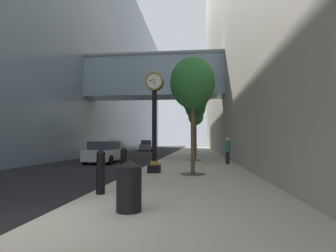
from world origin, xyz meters
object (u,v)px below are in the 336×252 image
(bollard_second, at_px, (124,164))
(car_silver_near, at_px, (105,152))
(street_tree_mid_near, at_px, (195,99))
(pedestrian_walking, at_px, (227,150))
(street_tree_mid_far, at_px, (195,108))
(bollard_nearest, at_px, (101,171))
(street_tree_near, at_px, (193,84))
(car_grey_mid, at_px, (147,146))
(street_tree_far, at_px, (196,117))
(street_clock, at_px, (154,116))
(trash_bin, at_px, (129,185))

(bollard_second, distance_m, car_silver_near, 10.66)
(street_tree_mid_near, bearing_deg, pedestrian_walking, -57.95)
(bollard_second, xyz_separation_m, street_tree_mid_far, (2.43, 20.07, 4.46))
(bollard_nearest, distance_m, car_silver_near, 12.85)
(street_tree_mid_far, relative_size, car_silver_near, 1.37)
(street_tree_near, xyz_separation_m, car_grey_mid, (-7.85, 31.50, -3.28))
(street_tree_mid_far, bearing_deg, car_silver_near, -122.52)
(bollard_nearest, bearing_deg, car_silver_near, 108.51)
(street_tree_near, xyz_separation_m, pedestrian_walking, (2.08, 5.51, -3.09))
(bollard_nearest, height_order, street_tree_mid_far, street_tree_mid_far)
(street_tree_near, distance_m, street_tree_far, 26.52)
(street_tree_near, relative_size, street_tree_far, 0.84)
(street_clock, xyz_separation_m, street_tree_far, (1.78, 26.04, 2.26))
(bollard_nearest, distance_m, street_tree_mid_near, 14.36)
(trash_bin, distance_m, car_silver_near, 14.88)
(street_tree_mid_far, height_order, trash_bin, street_tree_mid_far)
(street_tree_mid_far, xyz_separation_m, pedestrian_walking, (2.08, -12.16, -4.21))
(bollard_nearest, distance_m, street_tree_far, 31.62)
(street_tree_near, xyz_separation_m, trash_bin, (-1.21, -6.45, -3.45))
(trash_bin, bearing_deg, car_silver_near, 110.89)
(trash_bin, distance_m, car_grey_mid, 38.53)
(street_tree_mid_far, xyz_separation_m, car_grey_mid, (-7.85, 13.83, -4.40))
(bollard_second, xyz_separation_m, street_tree_near, (2.43, 2.40, 3.35))
(car_silver_near, bearing_deg, pedestrian_walking, -12.73)
(pedestrian_walking, relative_size, car_silver_near, 0.36)
(street_clock, bearing_deg, pedestrian_walking, 52.62)
(bollard_nearest, xyz_separation_m, bollard_second, (0.00, 2.33, 0.00))
(street_clock, bearing_deg, car_grey_mid, 101.06)
(bollard_nearest, height_order, car_silver_near, car_silver_near)
(car_grey_mid, bearing_deg, bollard_nearest, -81.51)
(pedestrian_walking, bearing_deg, street_tree_mid_far, 99.71)
(street_tree_mid_far, distance_m, pedestrian_walking, 13.03)
(bollard_nearest, distance_m, street_tree_mid_far, 22.97)
(car_silver_near, bearing_deg, street_tree_mid_near, 11.97)
(street_tree_near, bearing_deg, street_tree_mid_near, 90.00)
(street_clock, distance_m, bollard_nearest, 5.60)
(trash_bin, bearing_deg, street_clock, 94.75)
(bollard_nearest, xyz_separation_m, street_tree_mid_near, (2.43, 13.56, 4.05))
(street_tree_mid_near, bearing_deg, street_tree_near, -90.00)
(bollard_nearest, xyz_separation_m, street_tree_far, (2.43, 31.23, 4.25))
(street_tree_mid_far, bearing_deg, bollard_nearest, -96.20)
(street_tree_mid_far, bearing_deg, trash_bin, -92.86)
(bollard_second, xyz_separation_m, trash_bin, (1.23, -4.05, -0.09))
(street_tree_mid_far, distance_m, car_grey_mid, 16.50)
(street_clock, height_order, pedestrian_walking, street_clock)
(bollard_nearest, bearing_deg, street_clock, 82.81)
(pedestrian_walking, xyz_separation_m, car_grey_mid, (-9.93, 25.99, -0.19))
(street_clock, height_order, street_tree_mid_far, street_tree_mid_far)
(street_clock, relative_size, car_grey_mid, 1.06)
(street_tree_mid_near, height_order, pedestrian_walking, street_tree_mid_near)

